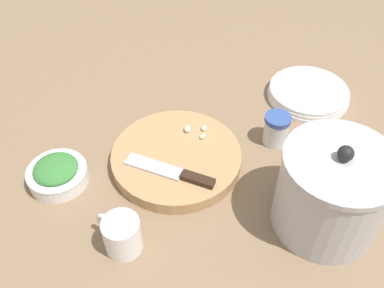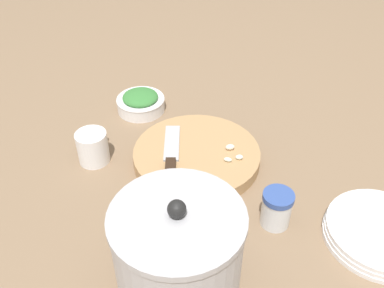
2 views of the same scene
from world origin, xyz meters
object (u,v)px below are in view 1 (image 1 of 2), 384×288
Objects in this scene: spice_jar at (276,129)px; coffee_mug at (121,235)px; chef_knife at (175,173)px; plate_stack at (308,93)px; stock_pot at (331,192)px; garlic_cloves at (196,130)px; cutting_board at (176,158)px; herb_bowl at (57,173)px.

coffee_mug is at bearing 21.34° from spice_jar.
chef_knife is 0.26m from spice_jar.
stock_pot is (0.17, 0.35, 0.08)m from plate_stack.
chef_knife is 0.14m from garlic_cloves.
chef_knife is at bearing 51.39° from garlic_cloves.
stock_pot reaches higher than cutting_board.
plate_stack is at bearing -143.96° from spice_jar.
cutting_board is 1.73× the size of chef_knife.
spice_jar is (-0.24, 0.01, 0.02)m from cutting_board.
cutting_board is 0.24m from coffee_mug.
spice_jar reaches higher than garlic_cloves.
plate_stack is (-0.56, -0.27, -0.02)m from coffee_mug.
cutting_board is at bearing -133.71° from coffee_mug.
coffee_mug is (0.23, 0.22, 0.00)m from garlic_cloves.
herb_bowl is at bearing -30.44° from stock_pot.
plate_stack is (-0.40, -0.10, -0.00)m from cutting_board.
chef_knife is 1.30× the size of herb_bowl.
garlic_cloves reaches higher than cutting_board.
herb_bowl is at bearing -65.40° from coffee_mug.
coffee_mug is at bearing 170.97° from chef_knife.
garlic_cloves is 0.19m from spice_jar.
plate_stack is (-0.33, -0.05, -0.02)m from garlic_cloves.
cutting_board is at bearing 37.68° from garlic_cloves.
chef_knife is at bearing 9.69° from spice_jar.
cutting_board is 1.39× the size of stock_pot.
coffee_mug is at bearing 114.60° from herb_bowl.
plate_stack is 0.40m from stock_pot.
spice_jar is at bearing -158.66° from coffee_mug.
stock_pot is at bearing -85.43° from chef_knife.
chef_knife is 0.79× the size of plate_stack.
plate_stack is at bearing -165.56° from cutting_board.
stock_pot is at bearing 132.02° from cutting_board.
cutting_board is 0.26m from herb_bowl.
coffee_mug reaches higher than herb_bowl.
stock_pot reaches higher than herb_bowl.
chef_knife is at bearing 158.66° from herb_bowl.
chef_knife is 1.84× the size of coffee_mug.
herb_bowl is (0.32, 0.02, -0.01)m from garlic_cloves.
stock_pot reaches higher than plate_stack.
garlic_cloves is (-0.09, -0.11, 0.00)m from chef_knife.
plate_stack is (-0.65, -0.07, -0.01)m from herb_bowl.
garlic_cloves is 0.46× the size of herb_bowl.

